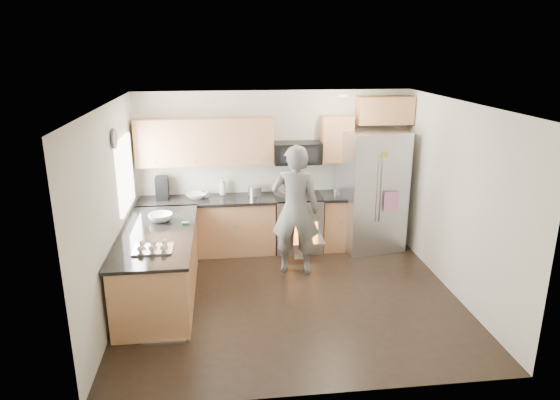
{
  "coord_description": "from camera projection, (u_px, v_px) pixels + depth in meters",
  "views": [
    {
      "loc": [
        -0.86,
        -6.04,
        3.28
      ],
      "look_at": [
        -0.08,
        0.5,
        1.24
      ],
      "focal_mm": 32.0,
      "sensor_mm": 36.0,
      "label": 1
    }
  ],
  "objects": [
    {
      "name": "stove_range",
      "position": [
        298.0,
        210.0,
        8.24
      ],
      "size": [
        0.76,
        0.97,
        1.79
      ],
      "color": "#B7B7BC",
      "rests_on": "ground"
    },
    {
      "name": "ground",
      "position": [
        290.0,
        297.0,
        6.8
      ],
      "size": [
        4.5,
        4.5,
        0.0
      ],
      "primitive_type": "plane",
      "color": "black",
      "rests_on": "ground"
    },
    {
      "name": "peninsula",
      "position": [
        159.0,
        265.0,
        6.7
      ],
      "size": [
        0.96,
        2.36,
        1.03
      ],
      "color": "#BA7F4A",
      "rests_on": "ground"
    },
    {
      "name": "dish_rack",
      "position": [
        165.0,
        329.0,
        5.88
      ],
      "size": [
        0.51,
        0.41,
        0.31
      ],
      "rotation": [
        0.0,
        0.0,
        -0.02
      ],
      "color": "#B7B7BC",
      "rests_on": "ground"
    },
    {
      "name": "refrigerator",
      "position": [
        371.0,
        191.0,
        8.21
      ],
      "size": [
        1.09,
        0.91,
        1.99
      ],
      "rotation": [
        0.0,
        0.0,
        0.17
      ],
      "color": "#B7B7BC",
      "rests_on": "ground"
    },
    {
      "name": "room_shell",
      "position": [
        288.0,
        178.0,
        6.32
      ],
      "size": [
        4.54,
        4.04,
        2.62
      ],
      "color": "silver",
      "rests_on": "ground"
    },
    {
      "name": "person",
      "position": [
        295.0,
        210.0,
        7.3
      ],
      "size": [
        0.8,
        0.62,
        1.95
      ],
      "primitive_type": "imported",
      "rotation": [
        0.0,
        0.0,
        2.9
      ],
      "color": "slate",
      "rests_on": "ground"
    },
    {
      "name": "back_cabinet_run",
      "position": [
        240.0,
        194.0,
        8.11
      ],
      "size": [
        4.45,
        0.64,
        2.5
      ],
      "color": "#BA7F4A",
      "rests_on": "ground"
    }
  ]
}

